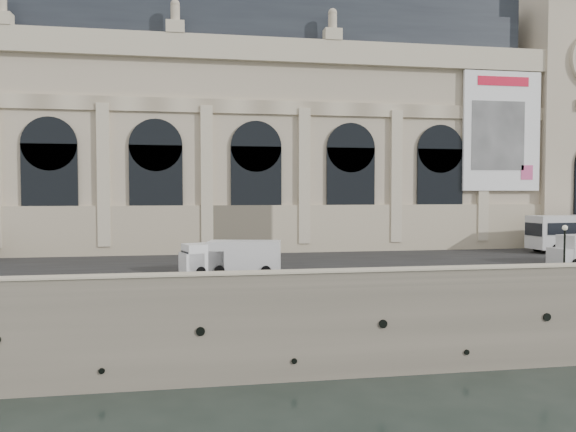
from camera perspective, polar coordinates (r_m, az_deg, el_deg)
name	(u,v)px	position (r m, az deg, el deg)	size (l,w,h in m)	color
ground	(354,379)	(38.90, 6.68, -16.09)	(260.00, 260.00, 0.00)	black
quay	(276,265)	(71.75, -1.22, -5.03)	(160.00, 70.00, 6.00)	gray
street	(310,262)	(50.85, 2.26, -4.69)	(160.00, 24.00, 0.06)	#2D2D2D
parapet	(352,278)	(37.89, 6.47, -6.28)	(160.00, 1.40, 1.21)	gray
museum	(231,129)	(66.78, -5.84, 8.79)	(69.00, 18.70, 29.10)	#C6B398
clock_pavilion	(556,102)	(78.11, 25.59, 10.37)	(13.00, 14.72, 36.70)	#C6B398
van_b	(240,257)	(43.90, -4.91, -4.16)	(6.07, 3.30, 2.56)	silver
van_c	(212,258)	(44.38, -7.70, -4.24)	(5.65, 3.58, 2.36)	white
lamp_right	(564,252)	(46.40, 26.27, -3.26)	(0.40, 0.40, 3.91)	black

